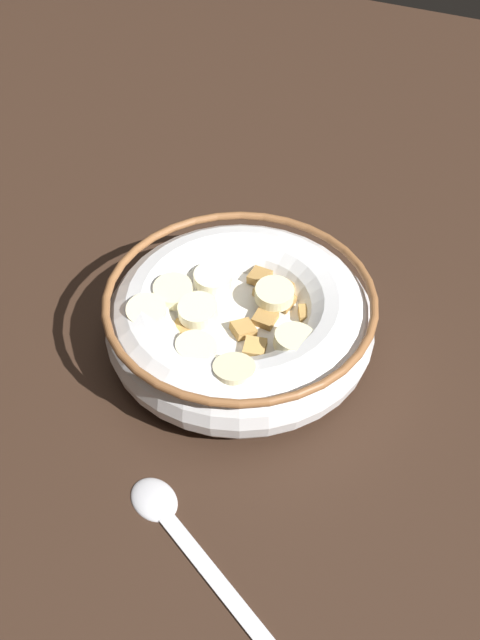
{
  "coord_description": "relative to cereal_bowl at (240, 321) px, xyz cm",
  "views": [
    {
      "loc": [
        38.0,
        15.92,
        44.87
      ],
      "look_at": [
        0.0,
        0.0,
        3.0
      ],
      "focal_mm": 46.35,
      "sensor_mm": 36.0,
      "label": 1
    }
  ],
  "objects": [
    {
      "name": "ground_plane",
      "position": [
        -0.04,
        0.01,
        -3.93
      ],
      "size": [
        120.16,
        120.16,
        2.0
      ],
      "primitive_type": "cube",
      "color": "#332116"
    },
    {
      "name": "spoon",
      "position": [
        15.49,
        2.45,
        -2.62
      ],
      "size": [
        9.75,
        15.1,
        0.8
      ],
      "color": "silver",
      "rests_on": "ground_plane"
    },
    {
      "name": "cereal_bowl",
      "position": [
        0.0,
        0.0,
        0.0
      ],
      "size": [
        19.22,
        19.22,
        5.81
      ],
      "color": "white",
      "rests_on": "ground_plane"
    }
  ]
}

